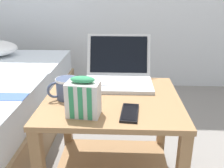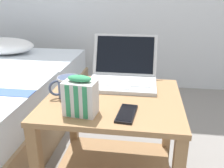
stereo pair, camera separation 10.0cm
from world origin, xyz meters
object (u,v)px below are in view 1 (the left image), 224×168
(mug_front_left, at_px, (66,87))
(laptop, at_px, (118,74))
(snack_bag, at_px, (83,98))
(cell_phone, at_px, (130,113))

(mug_front_left, bearing_deg, laptop, 44.28)
(snack_bag, bearing_deg, laptop, 71.72)
(laptop, distance_m, mug_front_left, 0.31)
(mug_front_left, distance_m, snack_bag, 0.19)
(laptop, xyz_separation_m, cell_phone, (0.05, -0.36, -0.04))
(mug_front_left, bearing_deg, cell_phone, -26.79)
(laptop, height_order, mug_front_left, laptop)
(laptop, bearing_deg, snack_bag, -108.28)
(snack_bag, bearing_deg, mug_front_left, 122.23)
(laptop, bearing_deg, cell_phone, -81.53)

